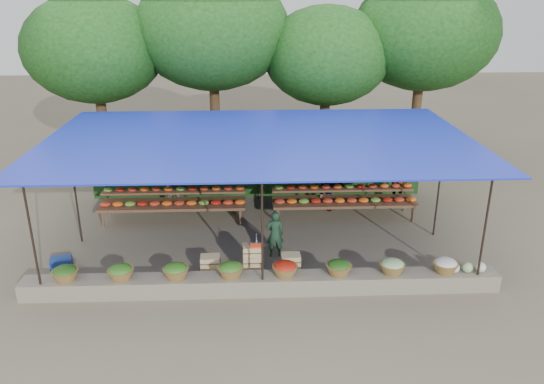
{
  "coord_description": "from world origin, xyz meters",
  "views": [
    {
      "loc": [
        -0.22,
        -13.06,
        6.35
      ],
      "look_at": [
        0.34,
        0.2,
        1.26
      ],
      "focal_mm": 35.0,
      "sensor_mm": 36.0,
      "label": 1
    }
  ],
  "objects_px": {
    "vendor_seated": "(275,234)",
    "blue_crate_back": "(61,263)",
    "weighing_scale": "(256,242)",
    "blue_crate_front": "(119,278)",
    "crate_counter": "(252,263)"
  },
  "relations": [
    {
      "from": "weighing_scale",
      "to": "vendor_seated",
      "type": "relative_size",
      "value": 0.25
    },
    {
      "from": "crate_counter",
      "to": "blue_crate_front",
      "type": "distance_m",
      "value": 3.08
    },
    {
      "from": "crate_counter",
      "to": "blue_crate_back",
      "type": "xyz_separation_m",
      "value": [
        -4.6,
        0.47,
        -0.17
      ]
    },
    {
      "from": "crate_counter",
      "to": "weighing_scale",
      "type": "height_order",
      "value": "weighing_scale"
    },
    {
      "from": "weighing_scale",
      "to": "blue_crate_back",
      "type": "bearing_deg",
      "value": 174.33
    },
    {
      "from": "vendor_seated",
      "to": "blue_crate_back",
      "type": "height_order",
      "value": "vendor_seated"
    },
    {
      "from": "blue_crate_front",
      "to": "weighing_scale",
      "type": "bearing_deg",
      "value": -15.26
    },
    {
      "from": "weighing_scale",
      "to": "blue_crate_back",
      "type": "relative_size",
      "value": 0.64
    },
    {
      "from": "vendor_seated",
      "to": "blue_crate_front",
      "type": "xyz_separation_m",
      "value": [
        -3.66,
        -1.2,
        -0.47
      ]
    },
    {
      "from": "blue_crate_front",
      "to": "blue_crate_back",
      "type": "bearing_deg",
      "value": 133.96
    },
    {
      "from": "weighing_scale",
      "to": "blue_crate_front",
      "type": "distance_m",
      "value": 3.27
    },
    {
      "from": "weighing_scale",
      "to": "blue_crate_back",
      "type": "distance_m",
      "value": 4.8
    },
    {
      "from": "crate_counter",
      "to": "blue_crate_front",
      "type": "height_order",
      "value": "crate_counter"
    },
    {
      "from": "vendor_seated",
      "to": "blue_crate_back",
      "type": "bearing_deg",
      "value": -0.03
    },
    {
      "from": "crate_counter",
      "to": "blue_crate_front",
      "type": "bearing_deg",
      "value": -174.85
    }
  ]
}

